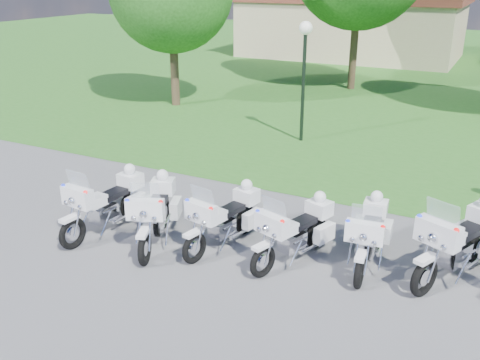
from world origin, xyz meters
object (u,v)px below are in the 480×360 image
at_px(motorcycle_4, 369,233).
at_px(motorcycle_5, 460,241).
at_px(motorcycle_0, 107,202).
at_px(motorcycle_3, 296,230).
at_px(motorcycle_2, 225,217).
at_px(motorcycle_1, 156,211).
at_px(lamp_post, 305,52).

xyz_separation_m(motorcycle_4, motorcycle_5, (1.64, 0.30, 0.09)).
distance_m(motorcycle_0, motorcycle_4, 5.72).
bearing_deg(motorcycle_3, motorcycle_5, -146.03).
distance_m(motorcycle_2, motorcycle_5, 4.64).
relative_size(motorcycle_1, motorcycle_3, 1.04).
xyz_separation_m(motorcycle_5, lamp_post, (-5.83, 6.98, 2.29)).
xyz_separation_m(motorcycle_0, motorcycle_5, (7.24, 1.50, 0.05)).
relative_size(motorcycle_1, motorcycle_5, 0.94).
bearing_deg(motorcycle_4, motorcycle_3, 15.66).
height_order(motorcycle_0, motorcycle_4, motorcycle_0).
distance_m(motorcycle_2, lamp_post, 8.35).
bearing_deg(motorcycle_0, motorcycle_1, -170.75).
xyz_separation_m(motorcycle_0, motorcycle_1, (1.26, 0.08, -0.00)).
xyz_separation_m(motorcycle_0, motorcycle_2, (2.70, 0.57, -0.04)).
bearing_deg(motorcycle_5, motorcycle_4, 34.09).
height_order(motorcycle_0, lamp_post, lamp_post).
relative_size(motorcycle_2, motorcycle_5, 0.93).
bearing_deg(motorcycle_5, motorcycle_1, 37.16).
relative_size(motorcycle_0, motorcycle_5, 0.99).
bearing_deg(lamp_post, motorcycle_4, -60.08).
height_order(motorcycle_0, motorcycle_5, motorcycle_5).
relative_size(motorcycle_5, lamp_post, 0.62).
xyz_separation_m(motorcycle_1, motorcycle_5, (5.97, 1.42, 0.05)).
xyz_separation_m(motorcycle_1, motorcycle_2, (1.43, 0.50, -0.04)).
xyz_separation_m(motorcycle_0, motorcycle_4, (5.60, 1.20, -0.04)).
height_order(motorcycle_1, motorcycle_5, motorcycle_5).
height_order(motorcycle_5, lamp_post, lamp_post).
bearing_deg(motorcycle_2, motorcycle_3, -164.34).
bearing_deg(motorcycle_3, motorcycle_4, -140.23).
bearing_deg(motorcycle_2, motorcycle_0, 23.65).
bearing_deg(lamp_post, motorcycle_5, -50.13).
bearing_deg(motorcycle_2, lamp_post, -69.08).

